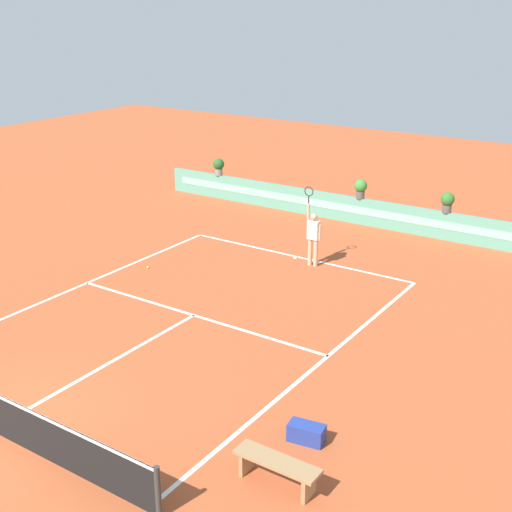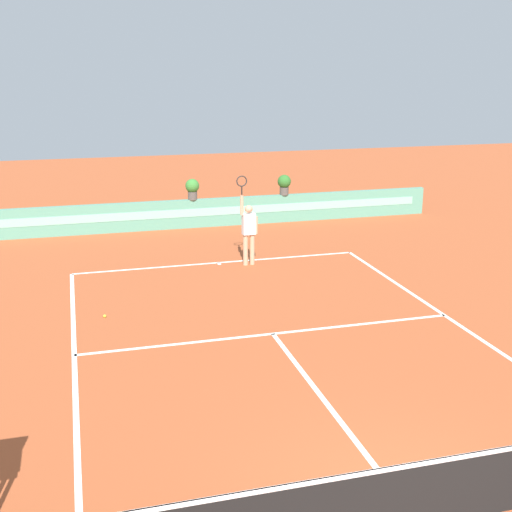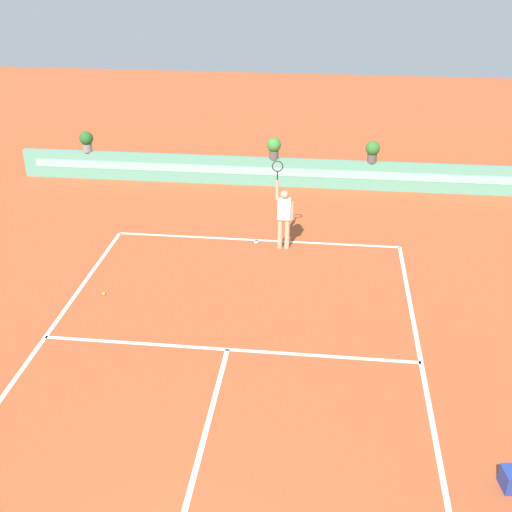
{
  "view_description": "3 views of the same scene",
  "coord_description": "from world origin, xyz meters",
  "views": [
    {
      "loc": [
        10.78,
        -6.64,
        7.93
      ],
      "look_at": [
        0.33,
        8.94,
        1.0
      ],
      "focal_mm": 48.1,
      "sensor_mm": 36.0,
      "label": 1
    },
    {
      "loc": [
        -3.85,
        -6.2,
        5.54
      ],
      "look_at": [
        0.33,
        8.94,
        1.0
      ],
      "focal_mm": 46.66,
      "sensor_mm": 36.0,
      "label": 2
    },
    {
      "loc": [
        1.93,
        -4.89,
        8.14
      ],
      "look_at": [
        0.33,
        8.94,
        1.0
      ],
      "focal_mm": 45.12,
      "sensor_mm": 36.0,
      "label": 3
    }
  ],
  "objects": [
    {
      "name": "tennis_ball_near_baseline",
      "position": [
        -3.41,
        8.34,
        0.03
      ],
      "size": [
        0.07,
        0.07,
        0.07
      ],
      "primitive_type": "sphere",
      "color": "#CCE033",
      "rests_on": "ground"
    },
    {
      "name": "potted_plant_far_left",
      "position": [
        -6.59,
        16.39,
        1.41
      ],
      "size": [
        0.48,
        0.48,
        0.72
      ],
      "color": "gray",
      "rests_on": "back_wall_barrier"
    },
    {
      "name": "tennis_player",
      "position": [
        0.81,
        11.49,
        1.05
      ],
      "size": [
        0.62,
        0.24,
        2.58
      ],
      "color": "tan",
      "rests_on": "ground"
    },
    {
      "name": "potted_plant_centre",
      "position": [
        0.08,
        16.39,
        1.41
      ],
      "size": [
        0.48,
        0.48,
        0.72
      ],
      "color": "#514C47",
      "rests_on": "back_wall_barrier"
    },
    {
      "name": "court_lines",
      "position": [
        0.0,
        6.72,
        0.0
      ],
      "size": [
        8.32,
        11.94,
        0.01
      ],
      "color": "white",
      "rests_on": "ground"
    },
    {
      "name": "potted_plant_right",
      "position": [
        3.44,
        16.39,
        1.41
      ],
      "size": [
        0.48,
        0.48,
        0.72
      ],
      "color": "#514C47",
      "rests_on": "back_wall_barrier"
    },
    {
      "name": "back_wall_barrier",
      "position": [
        0.0,
        16.39,
        0.5
      ],
      "size": [
        18.0,
        0.21,
        1.0
      ],
      "color": "#599E84",
      "rests_on": "ground"
    },
    {
      "name": "ground_plane",
      "position": [
        0.0,
        6.0,
        0.0
      ],
      "size": [
        60.0,
        60.0,
        0.0
      ],
      "primitive_type": "plane",
      "color": "#A84C28"
    }
  ]
}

